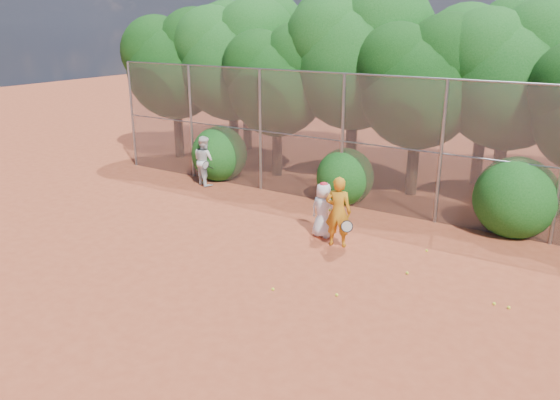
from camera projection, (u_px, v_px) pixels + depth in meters
The scene contains 23 objects.
ground at pixel (257, 287), 11.76m from camera, with size 80.00×80.00×0.00m, color #A24024.
fence_back at pixel (369, 143), 15.99m from camera, with size 20.05×0.09×4.03m.
tree_0 at pixel (176, 61), 21.79m from camera, with size 4.38×3.81×6.00m.
tree_1 at pixel (234, 56), 20.84m from camera, with size 4.64×4.03×6.35m.
tree_2 at pixel (279, 77), 19.18m from camera, with size 3.99×3.47×5.47m.
tree_3 at pixel (357, 54), 18.46m from camera, with size 4.89×4.26×6.70m.
tree_4 at pixel (421, 78), 16.90m from camera, with size 4.19×3.64×5.73m.
tree_5 at pixel (513, 71), 16.18m from camera, with size 4.51×3.92×6.17m.
tree_9 at pixel (248, 48), 23.14m from camera, with size 4.83×4.20×6.62m.
tree_10 at pixel (358, 44), 20.66m from camera, with size 5.15×4.48×7.06m.
tree_11 at pixel (491, 62), 17.93m from camera, with size 4.64×4.03×6.35m.
bush_0 at pixel (219, 151), 19.55m from camera, with size 2.00×2.00×2.00m, color #124A14.
bush_1 at pixel (345, 174), 17.04m from camera, with size 1.80×1.80×1.80m, color #124A14.
bush_2 at pixel (516, 194), 14.42m from camera, with size 2.20×2.20×2.20m, color #124A14.
player_yellow at pixel (338, 212), 13.65m from camera, with size 0.89×0.63×1.82m.
player_teen at pixel (323, 210), 14.28m from camera, with size 0.75×0.52×1.50m.
player_white at pixel (205, 161), 18.85m from camera, with size 1.02×0.92×1.72m.
ball_0 at pixel (407, 273), 12.32m from camera, with size 0.07×0.07×0.07m, color yellow.
ball_1 at pixel (494, 304), 10.98m from camera, with size 0.07×0.07×0.07m, color yellow.
ball_2 at pixel (337, 295), 11.34m from camera, with size 0.07×0.07×0.07m, color yellow.
ball_3 at pixel (509, 308), 10.84m from camera, with size 0.07×0.07×0.07m, color yellow.
ball_4 at pixel (273, 289), 11.58m from camera, with size 0.07×0.07×0.07m, color yellow.
ball_5 at pixel (427, 251), 13.52m from camera, with size 0.07×0.07×0.07m, color yellow.
Camera 1 is at (6.10, -8.66, 5.46)m, focal length 35.00 mm.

